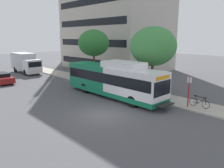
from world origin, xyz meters
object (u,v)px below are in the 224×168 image
Objects in this scene: transit_bus at (113,80)px; bus_stop_sign_pole at (189,89)px; bicycle_parked at (199,102)px; street_tree_mid_block at (94,43)px; box_truck_background at (25,63)px; street_tree_near_stop at (153,46)px; parked_car_far_lane at (2,78)px.

transit_bus reaches higher than bus_stop_sign_pole.
street_tree_mid_block reaches higher than bicycle_parked.
bicycle_parked is at bearing -83.70° from box_truck_background.
transit_bus is 6.96× the size of bicycle_parked.
street_tree_near_stop is 1.51× the size of parked_car_far_lane.
parked_car_far_lane is at bearing 120.55° from street_tree_near_stop.
transit_bus is 5.34m from street_tree_near_stop.
bus_stop_sign_pole is at bearing -109.24° from street_tree_near_stop.
street_tree_mid_block is at bearing 63.62° from transit_bus.
bus_stop_sign_pole is 1.43m from bicycle_parked.
bicycle_parked is at bearing -71.17° from transit_bus.
street_tree_near_stop reaches higher than bus_stop_sign_pole.
street_tree_mid_block is (3.86, 7.78, 3.36)m from transit_bus.
bicycle_parked is 0.39× the size of parked_car_far_lane.
street_tree_mid_block reaches higher than box_truck_background.
street_tree_near_stop is at bearing -26.85° from transit_bus.
transit_bus is at bearing 106.37° from bus_stop_sign_pole.
street_tree_near_stop reaches higher than parked_car_far_lane.
street_tree_mid_block reaches higher than parked_car_far_lane.
transit_bus reaches higher than parked_car_far_lane.
bus_stop_sign_pole is 27.40m from box_truck_background.
street_tree_near_stop is (3.79, -1.92, 3.24)m from transit_bus.
street_tree_near_stop reaches higher than street_tree_mid_block.
street_tree_near_stop is (1.18, 5.74, 4.38)m from bicycle_parked.
bicycle_parked is 28.20m from box_truck_background.
box_truck_background is at bearing 96.30° from bicycle_parked.
street_tree_near_stop reaches higher than transit_bus.
street_tree_near_stop is 22.90m from box_truck_background.
street_tree_mid_block reaches higher than transit_bus.
transit_bus reaches higher than box_truck_background.
bus_stop_sign_pole is 23.03m from parked_car_far_lane.
transit_bus is 15.83m from parked_car_far_lane.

